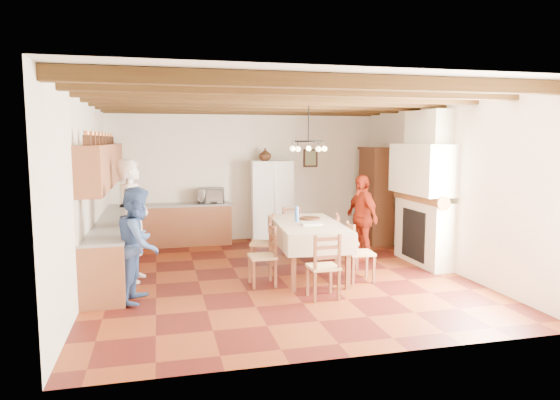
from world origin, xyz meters
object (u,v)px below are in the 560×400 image
at_px(dining_table, 308,228).
at_px(chair_right_near, 360,252).
at_px(hutch, 375,195).
at_px(chair_end_near, 323,266).
at_px(chair_left_far, 262,242).
at_px(person_woman_red, 362,217).
at_px(chair_right_far, 347,241).
at_px(refrigerator, 271,201).
at_px(person_man, 133,220).
at_px(chair_left_near, 262,255).
at_px(person_woman_blue, 139,244).
at_px(chair_end_far, 296,232).
at_px(microwave, 211,196).

bearing_deg(dining_table, chair_right_near, -37.68).
distance_m(hutch, chair_end_near, 4.30).
distance_m(chair_left_far, person_woman_red, 2.03).
xyz_separation_m(hutch, chair_right_far, (-1.42, -1.94, -0.57)).
bearing_deg(refrigerator, chair_end_near, -87.57).
bearing_deg(chair_right_near, dining_table, 57.35).
relative_size(dining_table, chair_right_far, 2.21).
xyz_separation_m(chair_right_near, person_man, (-3.56, 0.89, 0.51)).
relative_size(chair_left_far, chair_end_near, 1.00).
relative_size(chair_left_near, person_woman_blue, 0.59).
bearing_deg(chair_end_far, microwave, 121.47).
height_order(chair_left_far, chair_end_near, same).
relative_size(chair_end_far, person_woman_red, 0.59).
height_order(person_man, person_woman_red, person_man).
relative_size(refrigerator, person_woman_blue, 1.11).
height_order(refrigerator, person_man, person_man).
relative_size(person_man, person_woman_red, 1.22).
relative_size(refrigerator, chair_right_far, 1.89).
height_order(chair_left_far, person_woman_red, person_woman_red).
xyz_separation_m(hutch, microwave, (-3.56, 0.72, 0.01)).
distance_m(person_man, person_woman_red, 4.19).
height_order(refrigerator, chair_end_far, refrigerator).
bearing_deg(microwave, chair_end_near, -71.53).
height_order(person_woman_blue, person_woman_red, person_woman_blue).
bearing_deg(refrigerator, chair_left_far, -101.27).
height_order(refrigerator, dining_table, refrigerator).
distance_m(person_man, microwave, 3.05).
xyz_separation_m(chair_right_far, person_woman_red, (0.49, 0.51, 0.33)).
distance_m(dining_table, chair_left_far, 0.93).
relative_size(hutch, dining_table, 0.99).
relative_size(chair_right_near, person_woman_red, 0.59).
bearing_deg(chair_end_far, chair_left_far, -147.35).
relative_size(chair_right_far, microwave, 1.66).
height_order(chair_right_far, person_man, person_man).
relative_size(chair_right_near, microwave, 1.66).
relative_size(chair_left_far, person_man, 0.48).
bearing_deg(chair_right_near, chair_end_near, 133.87).
height_order(dining_table, person_woman_blue, person_woman_blue).
bearing_deg(chair_end_near, chair_right_near, -142.12).
distance_m(hutch, chair_right_far, 2.47).
bearing_deg(chair_end_far, person_man, -172.00).
bearing_deg(hutch, chair_end_near, -118.98).
relative_size(chair_end_near, person_woman_blue, 0.59).
bearing_deg(refrigerator, person_man, -132.12).
bearing_deg(person_woman_blue, refrigerator, -22.18).
bearing_deg(chair_right_far, chair_end_far, 48.72).
xyz_separation_m(refrigerator, chair_end_far, (0.12, -1.65, -0.43)).
bearing_deg(person_woman_red, chair_right_far, -53.84).
xyz_separation_m(refrigerator, dining_table, (-0.05, -3.00, -0.10)).
xyz_separation_m(chair_end_far, person_man, (-3.00, -1.02, 0.51)).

